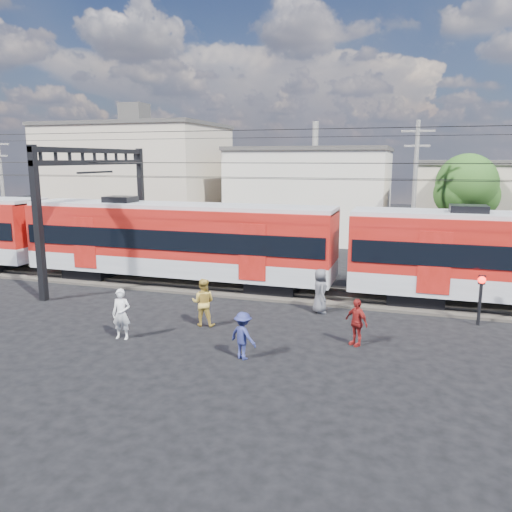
# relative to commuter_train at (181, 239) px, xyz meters

# --- Properties ---
(ground) EXTENTS (120.00, 120.00, 0.00)m
(ground) POSITION_rel_commuter_train_xyz_m (5.18, -8.00, -2.40)
(ground) COLOR black
(ground) RESTS_ON ground
(track_bed) EXTENTS (70.00, 3.40, 0.12)m
(track_bed) POSITION_rel_commuter_train_xyz_m (5.18, 0.00, -2.34)
(track_bed) COLOR #2D2823
(track_bed) RESTS_ON ground
(rail_near) EXTENTS (70.00, 0.12, 0.12)m
(rail_near) POSITION_rel_commuter_train_xyz_m (5.18, -0.75, -2.22)
(rail_near) COLOR #59544C
(rail_near) RESTS_ON track_bed
(rail_far) EXTENTS (70.00, 0.12, 0.12)m
(rail_far) POSITION_rel_commuter_train_xyz_m (5.18, 0.75, -2.22)
(rail_far) COLOR #59544C
(rail_far) RESTS_ON track_bed
(commuter_train) EXTENTS (50.30, 3.08, 4.17)m
(commuter_train) POSITION_rel_commuter_train_xyz_m (0.00, 0.00, 0.00)
(commuter_train) COLOR black
(commuter_train) RESTS_ON ground
(catenary) EXTENTS (70.00, 9.30, 7.52)m
(catenary) POSITION_rel_commuter_train_xyz_m (-3.47, -0.00, 2.73)
(catenary) COLOR black
(catenary) RESTS_ON ground
(building_west) EXTENTS (14.28, 10.20, 9.30)m
(building_west) POSITION_rel_commuter_train_xyz_m (-11.82, 16.00, 2.25)
(building_west) COLOR tan
(building_west) RESTS_ON ground
(building_midwest) EXTENTS (12.24, 12.24, 7.30)m
(building_midwest) POSITION_rel_commuter_train_xyz_m (3.18, 19.00, 1.25)
(building_midwest) COLOR #BCB6A5
(building_midwest) RESTS_ON ground
(utility_pole_mid) EXTENTS (1.80, 0.24, 8.50)m
(utility_pole_mid) POSITION_rel_commuter_train_xyz_m (11.18, 7.00, 2.13)
(utility_pole_mid) COLOR slate
(utility_pole_mid) RESTS_ON ground
(utility_pole_west) EXTENTS (1.80, 0.24, 8.00)m
(utility_pole_west) POSITION_rel_commuter_train_xyz_m (-16.82, 6.00, 1.88)
(utility_pole_west) COLOR slate
(utility_pole_west) RESTS_ON ground
(tree_near) EXTENTS (3.82, 3.64, 6.72)m
(tree_near) POSITION_rel_commuter_train_xyz_m (14.37, 10.09, 2.26)
(tree_near) COLOR #382619
(tree_near) RESTS_ON ground
(pedestrian_a) EXTENTS (0.73, 0.53, 1.84)m
(pedestrian_a) POSITION_rel_commuter_train_xyz_m (1.35, -7.79, -1.48)
(pedestrian_a) COLOR silver
(pedestrian_a) RESTS_ON ground
(pedestrian_b) EXTENTS (1.01, 0.84, 1.87)m
(pedestrian_b) POSITION_rel_commuter_train_xyz_m (3.59, -5.59, -1.47)
(pedestrian_b) COLOR gold
(pedestrian_b) RESTS_ON ground
(pedestrian_c) EXTENTS (1.16, 0.95, 1.57)m
(pedestrian_c) POSITION_rel_commuter_train_xyz_m (6.12, -8.25, -1.62)
(pedestrian_c) COLOR navy
(pedestrian_c) RESTS_ON ground
(pedestrian_d) EXTENTS (1.02, 0.92, 1.67)m
(pedestrian_d) POSITION_rel_commuter_train_xyz_m (9.48, -5.92, -1.57)
(pedestrian_d) COLOR maroon
(pedestrian_d) RESTS_ON ground
(pedestrian_e) EXTENTS (0.92, 1.08, 1.88)m
(pedestrian_e) POSITION_rel_commuter_train_xyz_m (7.61, -2.58, -1.46)
(pedestrian_e) COLOR #47474C
(pedestrian_e) RESTS_ON ground
(crossing_signal) EXTENTS (0.29, 0.29, 2.01)m
(crossing_signal) POSITION_rel_commuter_train_xyz_m (13.82, -2.36, -1.01)
(crossing_signal) COLOR black
(crossing_signal) RESTS_ON ground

